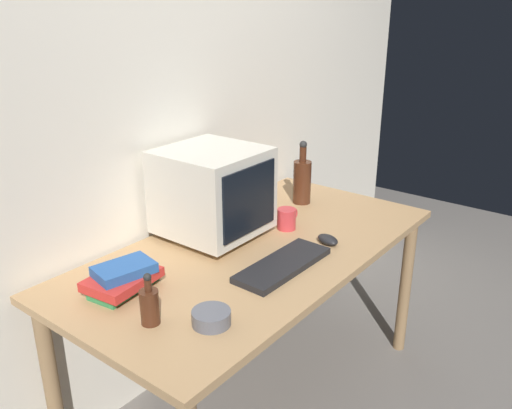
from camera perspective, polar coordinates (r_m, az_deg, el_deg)
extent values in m
plane|color=slate|center=(2.54, 0.00, -19.99)|extent=(6.00, 6.00, 0.00)
cube|color=silver|center=(2.28, -9.48, 10.13)|extent=(4.00, 0.08, 2.50)
cube|color=tan|center=(2.13, 0.00, -4.89)|extent=(1.61, 0.82, 0.03)
cylinder|color=olive|center=(2.74, 15.71, -8.38)|extent=(0.06, 0.06, 0.72)
cylinder|color=olive|center=(2.15, -20.99, -18.02)|extent=(0.06, 0.06, 0.72)
cylinder|color=olive|center=(3.03, 3.51, -4.64)|extent=(0.06, 0.06, 0.72)
cube|color=beige|center=(2.23, -4.60, -2.94)|extent=(0.28, 0.24, 0.03)
cube|color=beige|center=(2.16, -4.74, 1.55)|extent=(0.38, 0.38, 0.34)
cube|color=black|center=(2.04, -0.68, 0.45)|extent=(0.31, 0.01, 0.27)
cube|color=black|center=(1.96, 2.90, -6.47)|extent=(0.42, 0.16, 0.02)
ellipsoid|color=black|center=(2.16, 7.70, -3.75)|extent=(0.09, 0.11, 0.04)
cylinder|color=#472314|center=(2.56, 4.96, 2.39)|extent=(0.09, 0.09, 0.21)
cylinder|color=#472314|center=(2.52, 5.05, 5.38)|extent=(0.03, 0.03, 0.07)
sphere|color=#262626|center=(2.51, 5.09, 6.41)|extent=(0.04, 0.04, 0.04)
cylinder|color=#472314|center=(1.66, -11.32, -10.74)|extent=(0.06, 0.06, 0.11)
cylinder|color=#472314|center=(1.62, -11.51, -8.48)|extent=(0.02, 0.02, 0.04)
sphere|color=#262626|center=(1.61, -11.58, -7.64)|extent=(0.02, 0.02, 0.02)
cube|color=#33894C|center=(1.87, -13.99, -8.50)|extent=(0.24, 0.15, 0.03)
cube|color=red|center=(1.85, -14.13, -7.76)|extent=(0.25, 0.20, 0.03)
cube|color=#28569E|center=(1.84, -13.95, -6.77)|extent=(0.21, 0.16, 0.03)
cylinder|color=#CC383D|center=(2.28, 3.29, -1.55)|extent=(0.08, 0.08, 0.09)
torus|color=#CC383D|center=(2.31, 4.03, -1.06)|extent=(0.06, 0.01, 0.06)
cylinder|color=#595B66|center=(1.65, -4.81, -11.98)|extent=(0.12, 0.12, 0.04)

